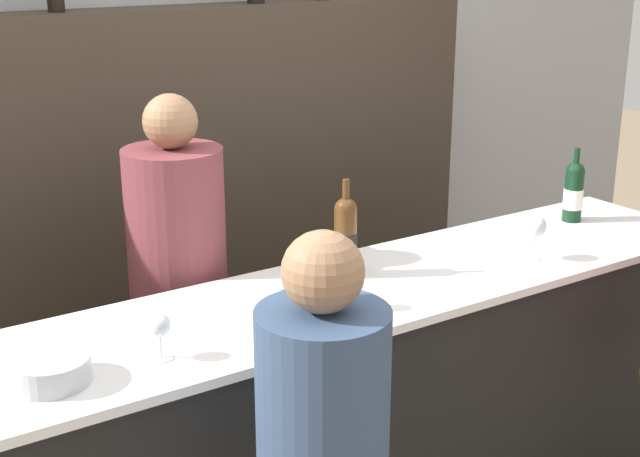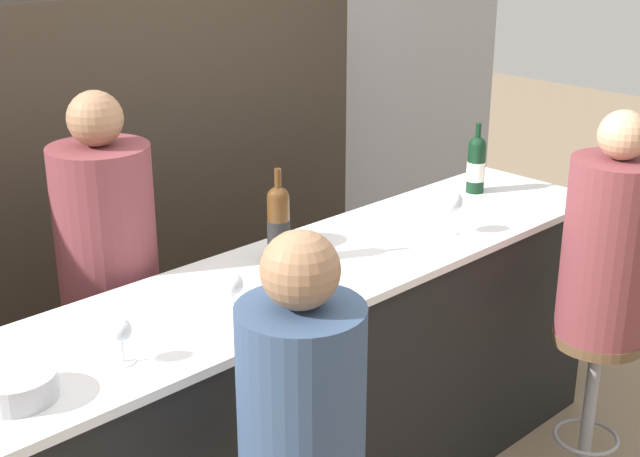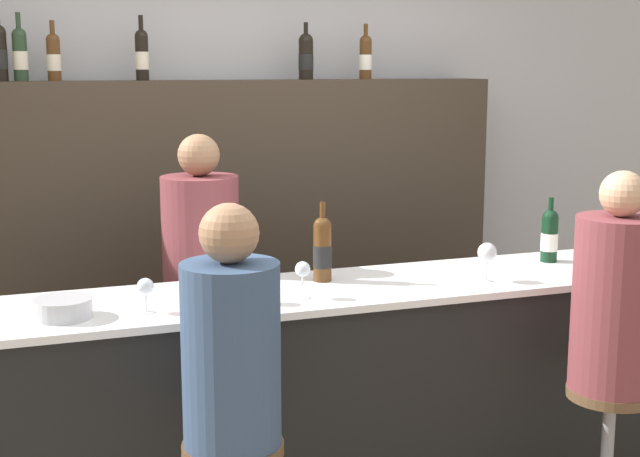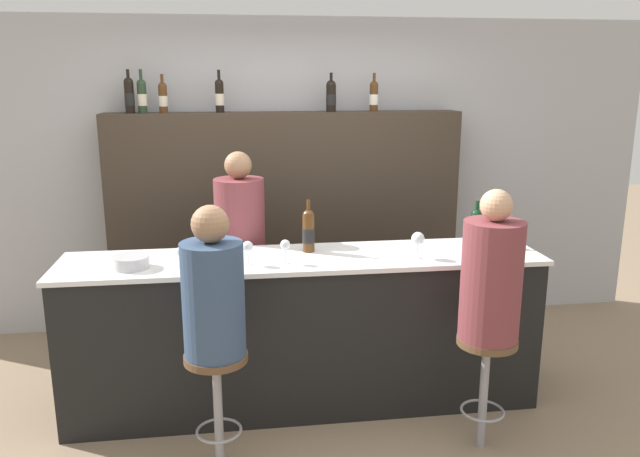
{
  "view_description": "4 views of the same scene",
  "coord_description": "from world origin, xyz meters",
  "px_view_note": "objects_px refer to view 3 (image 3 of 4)",
  "views": [
    {
      "loc": [
        -1.6,
        -1.94,
        2.13
      ],
      "look_at": [
        -0.07,
        0.39,
        1.21
      ],
      "focal_mm": 50.0,
      "sensor_mm": 36.0,
      "label": 1
    },
    {
      "loc": [
        -1.86,
        -1.78,
        2.23
      ],
      "look_at": [
        0.05,
        0.21,
        1.19
      ],
      "focal_mm": 50.0,
      "sensor_mm": 36.0,
      "label": 2
    },
    {
      "loc": [
        -1.22,
        -3.08,
        1.92
      ],
      "look_at": [
        -0.04,
        0.22,
        1.28
      ],
      "focal_mm": 50.0,
      "sensor_mm": 36.0,
      "label": 3
    },
    {
      "loc": [
        -0.42,
        -3.47,
        2.12
      ],
      "look_at": [
        0.1,
        0.28,
        1.2
      ],
      "focal_mm": 35.0,
      "sensor_mm": 36.0,
      "label": 4
    }
  ],
  "objects_px": {
    "wine_glass_0": "(145,288)",
    "guest_seated_left": "(231,342)",
    "guest_seated_right": "(617,297)",
    "wine_bottle_counter_1": "(550,235)",
    "wine_bottle_counter_0": "(322,248)",
    "wine_glass_3": "(487,253)",
    "wine_bottle_backbar_3": "(142,54)",
    "wine_glass_1": "(247,276)",
    "metal_bowl": "(63,308)",
    "wine_bottle_backbar_2": "(54,56)",
    "wine_bottle_backbar_5": "(366,57)",
    "wine_bottle_backbar_4": "(306,56)",
    "wine_glass_2": "(303,271)",
    "bartender": "(203,324)",
    "bar_stool_right": "(609,425)",
    "wine_bottle_backbar_1": "(20,54)"
  },
  "relations": [
    {
      "from": "wine_glass_0",
      "to": "guest_seated_left",
      "type": "bearing_deg",
      "value": -69.16
    },
    {
      "from": "guest_seated_right",
      "to": "wine_bottle_counter_1",
      "type": "bearing_deg",
      "value": 74.83
    },
    {
      "from": "wine_bottle_counter_0",
      "to": "wine_glass_3",
      "type": "xyz_separation_m",
      "value": [
        0.66,
        -0.24,
        -0.02
      ]
    },
    {
      "from": "wine_bottle_backbar_3",
      "to": "wine_glass_1",
      "type": "relative_size",
      "value": 2.21
    },
    {
      "from": "metal_bowl",
      "to": "guest_seated_right",
      "type": "relative_size",
      "value": 0.25
    },
    {
      "from": "wine_bottle_counter_1",
      "to": "wine_bottle_backbar_2",
      "type": "distance_m",
      "value": 2.56
    },
    {
      "from": "wine_bottle_backbar_5",
      "to": "wine_glass_3",
      "type": "distance_m",
      "value": 1.64
    },
    {
      "from": "wine_bottle_backbar_4",
      "to": "guest_seated_left",
      "type": "bearing_deg",
      "value": -115.56
    },
    {
      "from": "wine_glass_1",
      "to": "metal_bowl",
      "type": "height_order",
      "value": "wine_glass_1"
    },
    {
      "from": "wine_bottle_backbar_5",
      "to": "wine_glass_0",
      "type": "relative_size",
      "value": 2.31
    },
    {
      "from": "metal_bowl",
      "to": "guest_seated_right",
      "type": "xyz_separation_m",
      "value": [
        2.01,
        -0.54,
        -0.0
      ]
    },
    {
      "from": "wine_glass_2",
      "to": "wine_glass_3",
      "type": "bearing_deg",
      "value": -0.0
    },
    {
      "from": "wine_glass_0",
      "to": "wine_glass_1",
      "type": "xyz_separation_m",
      "value": [
        0.39,
        0.0,
        0.01
      ]
    },
    {
      "from": "wine_bottle_counter_0",
      "to": "guest_seated_right",
      "type": "bearing_deg",
      "value": -39.23
    },
    {
      "from": "wine_glass_1",
      "to": "bartender",
      "type": "relative_size",
      "value": 0.09
    },
    {
      "from": "wine_bottle_backbar_5",
      "to": "wine_glass_2",
      "type": "distance_m",
      "value": 1.85
    },
    {
      "from": "guest_seated_left",
      "to": "bar_stool_right",
      "type": "height_order",
      "value": "guest_seated_left"
    },
    {
      "from": "bartender",
      "to": "metal_bowl",
      "type": "bearing_deg",
      "value": -135.78
    },
    {
      "from": "wine_bottle_backbar_3",
      "to": "metal_bowl",
      "type": "bearing_deg",
      "value": -110.98
    },
    {
      "from": "wine_bottle_counter_0",
      "to": "wine_bottle_counter_1",
      "type": "xyz_separation_m",
      "value": [
        1.13,
        0.0,
        -0.02
      ]
    },
    {
      "from": "wine_glass_2",
      "to": "metal_bowl",
      "type": "xyz_separation_m",
      "value": [
        -0.92,
        0.03,
        -0.07
      ]
    },
    {
      "from": "wine_glass_1",
      "to": "wine_bottle_counter_0",
      "type": "bearing_deg",
      "value": 31.39
    },
    {
      "from": "wine_bottle_counter_1",
      "to": "wine_glass_2",
      "type": "distance_m",
      "value": 1.33
    },
    {
      "from": "wine_bottle_backbar_2",
      "to": "wine_bottle_backbar_4",
      "type": "relative_size",
      "value": 0.96
    },
    {
      "from": "wine_bottle_counter_0",
      "to": "wine_glass_3",
      "type": "relative_size",
      "value": 2.04
    },
    {
      "from": "guest_seated_right",
      "to": "wine_bottle_counter_0",
      "type": "bearing_deg",
      "value": 140.77
    },
    {
      "from": "wine_glass_2",
      "to": "wine_bottle_backbar_3",
      "type": "bearing_deg",
      "value": 105.25
    },
    {
      "from": "wine_bottle_backbar_2",
      "to": "wine_bottle_backbar_4",
      "type": "height_order",
      "value": "wine_bottle_backbar_4"
    },
    {
      "from": "wine_bottle_backbar_4",
      "to": "guest_seated_left",
      "type": "height_order",
      "value": "wine_bottle_backbar_4"
    },
    {
      "from": "wine_bottle_counter_1",
      "to": "guest_seated_left",
      "type": "relative_size",
      "value": 0.38
    },
    {
      "from": "wine_bottle_backbar_4",
      "to": "wine_glass_1",
      "type": "relative_size",
      "value": 2.06
    },
    {
      "from": "wine_glass_2",
      "to": "wine_glass_3",
      "type": "relative_size",
      "value": 0.89
    },
    {
      "from": "wine_bottle_backbar_3",
      "to": "guest_seated_right",
      "type": "height_order",
      "value": "wine_bottle_backbar_3"
    },
    {
      "from": "wine_bottle_counter_0",
      "to": "bartender",
      "type": "height_order",
      "value": "bartender"
    },
    {
      "from": "wine_bottle_counter_1",
      "to": "wine_glass_2",
      "type": "relative_size",
      "value": 2.05
    },
    {
      "from": "wine_bottle_backbar_1",
      "to": "guest_seated_right",
      "type": "xyz_separation_m",
      "value": [
        2.07,
        -1.93,
        -0.93
      ]
    },
    {
      "from": "wine_bottle_backbar_4",
      "to": "bartender",
      "type": "bearing_deg",
      "value": -135.56
    },
    {
      "from": "wine_bottle_backbar_2",
      "to": "bar_stool_right",
      "type": "distance_m",
      "value": 3.08
    },
    {
      "from": "wine_glass_1",
      "to": "bar_stool_right",
      "type": "bearing_deg",
      "value": -21.22
    },
    {
      "from": "wine_glass_2",
      "to": "wine_glass_1",
      "type": "bearing_deg",
      "value": 180.0
    },
    {
      "from": "wine_bottle_backbar_1",
      "to": "wine_bottle_backbar_4",
      "type": "relative_size",
      "value": 1.08
    },
    {
      "from": "wine_bottle_backbar_1",
      "to": "wine_bottle_backbar_4",
      "type": "bearing_deg",
      "value": 0.0
    },
    {
      "from": "bar_stool_right",
      "to": "metal_bowl",
      "type": "bearing_deg",
      "value": 164.9
    },
    {
      "from": "guest_seated_left",
      "to": "bar_stool_right",
      "type": "bearing_deg",
      "value": 0.0
    },
    {
      "from": "wine_bottle_counter_1",
      "to": "bartender",
      "type": "distance_m",
      "value": 1.67
    },
    {
      "from": "wine_bottle_backbar_3",
      "to": "wine_bottle_backbar_5",
      "type": "bearing_deg",
      "value": 0.0
    },
    {
      "from": "wine_glass_2",
      "to": "wine_glass_3",
      "type": "xyz_separation_m",
      "value": [
        0.83,
        -0.0,
        0.01
      ]
    },
    {
      "from": "wine_glass_0",
      "to": "wine_glass_3",
      "type": "distance_m",
      "value": 1.45
    },
    {
      "from": "metal_bowl",
      "to": "guest_seated_left",
      "type": "xyz_separation_m",
      "value": [
        0.49,
        -0.54,
        -0.02
      ]
    },
    {
      "from": "wine_bottle_backbar_4",
      "to": "guest_seated_left",
      "type": "xyz_separation_m",
      "value": [
        -0.92,
        -1.93,
        -0.94
      ]
    }
  ]
}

